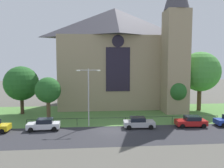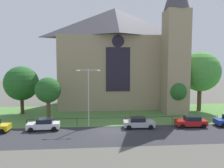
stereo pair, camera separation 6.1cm
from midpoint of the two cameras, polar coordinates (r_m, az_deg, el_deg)
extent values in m
plane|color=#56544C|center=(40.36, -1.59, -7.43)|extent=(160.00, 160.00, 0.00)
cube|color=#2D2D33|center=(28.80, -0.14, -12.65)|extent=(120.00, 8.00, 0.01)
cube|color=#517F3D|center=(38.42, -1.41, -8.08)|extent=(120.00, 20.00, 0.01)
cube|color=tan|center=(47.76, 0.72, 3.02)|extent=(22.00, 12.00, 14.00)
pyramid|color=#47444C|center=(48.41, 0.73, 14.93)|extent=(22.00, 12.00, 6.00)
cube|color=black|center=(41.72, 1.54, 3.65)|extent=(4.40, 0.16, 8.00)
cylinder|color=black|center=(41.89, 1.56, 10.64)|extent=(2.20, 0.15, 2.20)
cube|color=tan|center=(42.15, 15.55, 5.25)|extent=(4.00, 4.00, 18.00)
cylinder|color=black|center=(33.08, 3.43, -8.32)|extent=(27.53, 0.05, 0.05)
cylinder|color=black|center=(34.09, -20.44, -9.19)|extent=(0.07, 0.07, 1.10)
cylinder|color=black|center=(32.95, -8.66, -9.42)|extent=(0.06, 0.07, 1.10)
cylinder|color=black|center=(33.22, 3.43, -9.24)|extent=(0.07, 0.07, 1.10)
cylinder|color=black|center=(34.87, 14.82, -8.71)|extent=(0.07, 0.07, 1.10)
cylinder|color=black|center=(37.73, 24.80, -7.96)|extent=(0.06, 0.07, 1.10)
cylinder|color=brown|center=(41.56, 15.89, -5.33)|extent=(0.41, 0.41, 2.75)
sphere|color=#235B23|center=(41.17, 15.98, -1.76)|extent=(3.28, 3.28, 3.28)
cylinder|color=brown|center=(37.06, -15.50, -6.21)|extent=(0.60, 0.60, 3.24)
sphere|color=#235B23|center=(36.58, -15.61, -1.44)|extent=(3.95, 3.95, 3.95)
cylinder|color=#423021|center=(42.99, -21.44, -4.88)|extent=(0.60, 0.60, 3.14)
sphere|color=#235B23|center=(42.51, -21.61, 0.17)|extent=(5.93, 5.93, 5.93)
cylinder|color=#4C3823|center=(46.02, 20.95, -3.35)|extent=(0.76, 0.76, 4.52)
sphere|color=#428C38|center=(45.57, 21.16, 2.91)|extent=(7.35, 7.35, 7.35)
cylinder|color=#B2B2B7|center=(32.08, -5.82, -3.42)|extent=(0.16, 0.16, 8.08)
cylinder|color=#B2B2B7|center=(31.75, -7.15, 3.44)|extent=(1.40, 0.10, 0.10)
cylinder|color=#B2B2B7|center=(31.73, -4.62, 3.46)|extent=(1.40, 0.10, 0.10)
ellipsoid|color=white|center=(31.79, -8.42, 3.34)|extent=(0.57, 0.26, 0.20)
ellipsoid|color=white|center=(31.74, -3.36, 3.38)|extent=(0.57, 0.26, 0.20)
cylinder|color=black|center=(33.93, -24.63, -9.81)|extent=(0.64, 0.23, 0.64)
cylinder|color=black|center=(32.31, -25.76, -10.60)|extent=(0.64, 0.23, 0.64)
cube|color=silver|center=(32.10, -16.66, -9.86)|extent=(4.27, 1.96, 0.70)
cube|color=black|center=(31.91, -16.33, -8.78)|extent=(2.06, 1.68, 0.55)
cylinder|color=black|center=(31.60, -19.59, -10.73)|extent=(0.65, 0.24, 0.64)
cylinder|color=black|center=(33.30, -18.92, -9.89)|extent=(0.65, 0.24, 0.64)
cylinder|color=black|center=(31.11, -14.20, -10.84)|extent=(0.65, 0.24, 0.64)
cylinder|color=black|center=(32.83, -13.81, -9.98)|extent=(0.65, 0.24, 0.64)
cube|color=#B7B7BC|center=(31.93, 6.78, -9.75)|extent=(4.28, 2.00, 0.70)
cube|color=black|center=(31.75, 6.43, -8.68)|extent=(2.07, 1.69, 0.55)
cylinder|color=black|center=(33.12, 9.07, -9.76)|extent=(0.65, 0.25, 0.64)
cylinder|color=black|center=(31.42, 9.73, -10.59)|extent=(0.65, 0.25, 0.64)
cylinder|color=black|center=(32.68, 3.93, -9.91)|extent=(0.65, 0.25, 0.64)
cylinder|color=black|center=(30.95, 4.30, -10.77)|extent=(0.65, 0.25, 0.64)
cube|color=#B21919|center=(34.12, 19.08, -9.03)|extent=(4.28, 2.01, 0.70)
cube|color=black|center=(34.05, 19.43, -7.99)|extent=(2.08, 1.70, 0.55)
cylinder|color=black|center=(32.88, 17.21, -10.04)|extent=(0.65, 0.25, 0.64)
cylinder|color=black|center=(34.52, 16.21, -9.28)|extent=(0.65, 0.25, 0.64)
cylinder|color=black|center=(33.95, 21.97, -9.70)|extent=(0.65, 0.25, 0.64)
cylinder|color=black|center=(35.55, 20.77, -8.99)|extent=(0.65, 0.25, 0.64)
cylinder|color=black|center=(35.39, 26.12, -9.26)|extent=(0.64, 0.23, 0.64)
cylinder|color=black|center=(36.90, 24.71, -8.62)|extent=(0.64, 0.23, 0.64)
camera|label=1|loc=(0.03, -89.95, 0.00)|focal=36.68mm
camera|label=2|loc=(0.03, 90.05, 0.00)|focal=36.68mm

